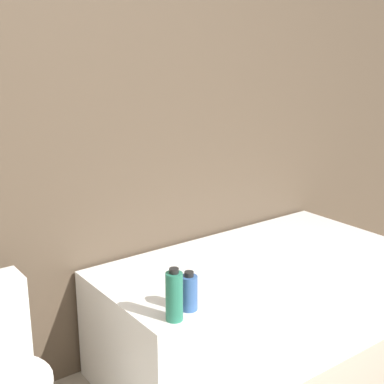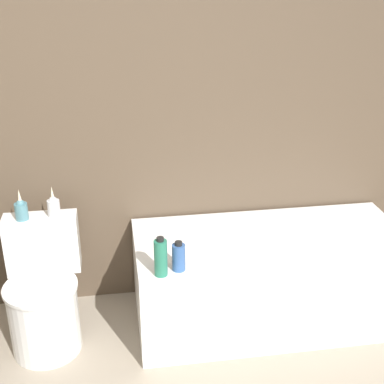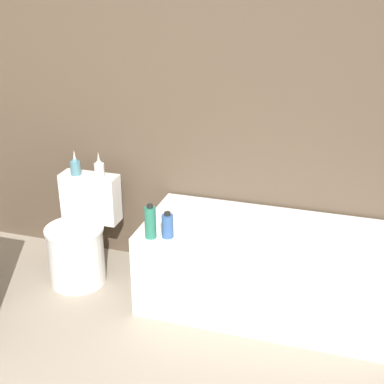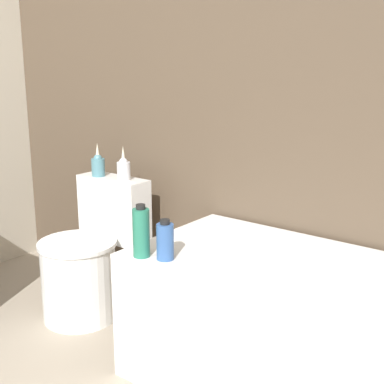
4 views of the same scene
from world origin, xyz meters
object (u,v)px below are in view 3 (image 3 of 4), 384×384
Objects in this scene: shampoo_bottle_tall at (150,222)px; vase_silver at (99,168)px; toilet at (80,239)px; shampoo_bottle_short at (168,226)px; vase_gold at (75,166)px; bathtub at (268,269)px.

vase_silver is at bearing 140.04° from shampoo_bottle_tall.
toilet is 0.85m from shampoo_bottle_short.
vase_silver is 1.09× the size of shampoo_bottle_short.
shampoo_bottle_short is (0.83, -0.42, -0.14)m from vase_gold.
toilet is 4.28× the size of shampoo_bottle_short.
vase_gold is 1.01× the size of vase_silver.
toilet is 0.52m from vase_gold.
toilet is 3.93× the size of vase_silver.
vase_gold is at bearing -173.99° from vase_silver.
toilet is at bearing -63.60° from vase_gold.
shampoo_bottle_short is at bearing 19.46° from shampoo_bottle_tall.
shampoo_bottle_tall is (-0.69, -0.30, 0.38)m from bathtub.
shampoo_bottle_tall is at bearing -156.29° from bathtub.
bathtub is 8.75× the size of vase_gold.
bathtub is 1.35m from vase_silver.
vase_gold reaches higher than vase_silver.
shampoo_bottle_tall is at bearing -160.54° from shampoo_bottle_short.
toilet is at bearing 162.18° from shampoo_bottle_short.
vase_silver is at bearing 146.49° from shampoo_bottle_short.
toilet is 3.26× the size of shampoo_bottle_tall.
vase_gold is 1.10× the size of shampoo_bottle_short.
bathtub is at bearing 24.38° from shampoo_bottle_short.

